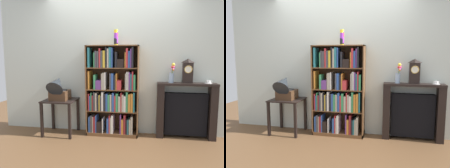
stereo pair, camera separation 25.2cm
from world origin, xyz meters
The scene contains 10 objects.
ground_plane centered at (0.00, 0.00, -0.01)m, with size 7.77×6.40×0.02m, color brown.
wall_back centered at (0.17, 0.34, 1.30)m, with size 4.77×0.08×2.60m, color beige.
bookshelf centered at (0.00, 0.13, 0.76)m, with size 0.93×0.31×1.62m.
cup_stack centered at (0.06, 0.15, 1.76)m, with size 0.07×0.07×0.27m.
side_table_left centered at (-0.95, 0.03, 0.50)m, with size 0.58×0.53×0.64m.
gramophone centered at (-0.95, -0.04, 0.87)m, with size 0.31×0.49×0.52m.
fireplace_mantel centered at (1.29, 0.20, 0.48)m, with size 1.00×0.24×0.98m.
mantel_clock centered at (1.29, 0.18, 1.19)m, with size 0.17×0.11×0.42m.
flower_vase centered at (1.03, 0.18, 1.12)m, with size 0.11×0.21×0.35m.
teacup_with_saucer centered at (1.64, 0.18, 1.00)m, with size 0.12×0.12×0.05m.
Camera 2 is at (0.87, -3.67, 1.45)m, focal length 35.35 mm.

